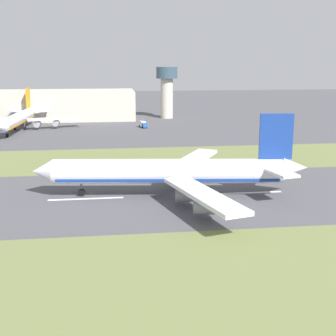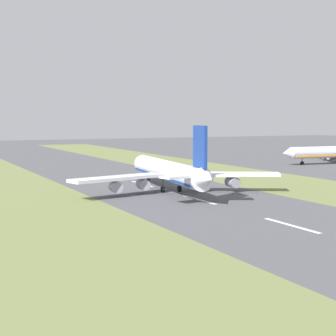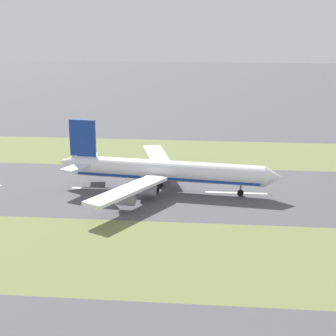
# 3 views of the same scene
# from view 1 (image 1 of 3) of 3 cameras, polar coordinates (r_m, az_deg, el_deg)

# --- Properties ---
(ground_plane) EXTENTS (800.00, 800.00, 0.00)m
(ground_plane) POSITION_cam_1_polar(r_m,az_deg,el_deg) (115.65, 1.32, -3.36)
(ground_plane) COLOR #4C4C51
(grass_median_west) EXTENTS (40.00, 600.00, 0.01)m
(grass_median_west) POSITION_cam_1_polar(r_m,az_deg,el_deg) (74.38, 6.73, -13.08)
(grass_median_west) COLOR olive
(grass_median_west) RESTS_ON ground
(grass_median_east) EXTENTS (40.00, 600.00, 0.01)m
(grass_median_east) POSITION_cam_1_polar(r_m,az_deg,el_deg) (158.95, -1.14, 1.19)
(grass_median_east) COLOR olive
(grass_median_east) RESTS_ON ground
(centreline_dash_mid) EXTENTS (1.20, 18.00, 0.01)m
(centreline_dash_mid) POSITION_cam_1_polar(r_m,az_deg,el_deg) (119.43, 9.58, -3.00)
(centreline_dash_mid) COLOR silver
(centreline_dash_mid) RESTS_ON ground
(centreline_dash_far) EXTENTS (1.20, 18.00, 0.01)m
(centreline_dash_far) POSITION_cam_1_polar(r_m,az_deg,el_deg) (114.53, -9.98, -3.72)
(centreline_dash_far) COLOR silver
(centreline_dash_far) RESTS_ON ground
(airplane_main_jet) EXTENTS (63.68, 67.18, 20.20)m
(airplane_main_jet) POSITION_cam_1_polar(r_m,az_deg,el_deg) (113.89, 0.96, -0.48)
(airplane_main_jet) COLOR white
(airplane_main_jet) RESTS_ON ground
(terminal_building) EXTENTS (36.00, 80.89, 15.72)m
(terminal_building) POSITION_cam_1_polar(r_m,az_deg,el_deg) (273.27, -12.78, 7.52)
(terminal_building) COLOR #BCB7A8
(terminal_building) RESTS_ON ground
(control_tower) EXTENTS (12.00, 12.00, 28.84)m
(control_tower) POSITION_cam_1_polar(r_m,az_deg,el_deg) (269.21, -0.15, 9.88)
(control_tower) COLOR #BCB7A8
(control_tower) RESTS_ON ground
(airplane_parked_apron) EXTENTS (61.70, 58.75, 18.54)m
(airplane_parked_apron) POSITION_cam_1_polar(r_m,az_deg,el_deg) (233.08, -17.75, 5.74)
(airplane_parked_apron) COLOR silver
(airplane_parked_apron) RESTS_ON ground
(service_truck) EXTENTS (6.38, 3.93, 3.10)m
(service_truck) POSITION_cam_1_polar(r_m,az_deg,el_deg) (231.88, -3.07, 5.34)
(service_truck) COLOR #1E51B2
(service_truck) RESTS_ON ground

